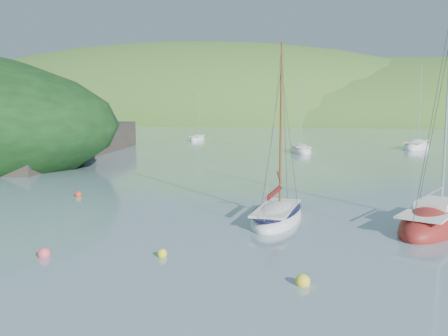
% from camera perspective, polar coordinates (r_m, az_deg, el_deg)
% --- Properties ---
extents(ground, '(700.00, 700.00, 0.00)m').
position_cam_1_polar(ground, '(18.21, -1.64, -11.79)').
color(ground, slate).
rests_on(ground, ground).
extents(shoreline_hills, '(690.00, 135.00, 56.00)m').
position_cam_1_polar(shoreline_hills, '(189.58, 10.51, 5.30)').
color(shoreline_hills, '#3C6627').
rests_on(shoreline_hills, ground).
extents(daysailer_white, '(2.59, 6.47, 9.80)m').
position_cam_1_polar(daysailer_white, '(26.06, 6.05, -5.48)').
color(daysailer_white, white).
rests_on(daysailer_white, ground).
extents(sloop_red, '(5.52, 8.35, 11.71)m').
position_cam_1_polar(sloop_red, '(26.66, 23.04, -5.74)').
color(sloop_red, maroon).
rests_on(sloop_red, ground).
extents(distant_sloop_a, '(4.14, 7.37, 9.96)m').
position_cam_1_polar(distant_sloop_a, '(63.77, 8.75, 1.95)').
color(distant_sloop_a, white).
rests_on(distant_sloop_a, ground).
extents(distant_sloop_b, '(5.23, 9.01, 12.14)m').
position_cam_1_polar(distant_sloop_b, '(73.13, 21.12, 2.23)').
color(distant_sloop_b, white).
rests_on(distant_sloop_b, ground).
extents(distant_sloop_c, '(2.55, 6.28, 8.79)m').
position_cam_1_polar(distant_sloop_c, '(85.14, -3.07, 3.31)').
color(distant_sloop_c, white).
rests_on(distant_sloop_c, ground).
extents(mooring_buoys, '(26.86, 12.97, 0.50)m').
position_cam_1_polar(mooring_buoys, '(22.18, 1.55, -7.98)').
color(mooring_buoys, yellow).
rests_on(mooring_buoys, ground).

